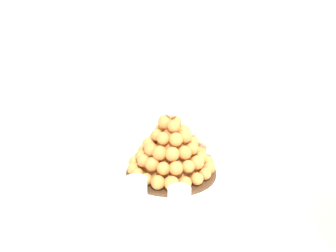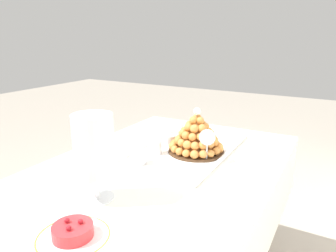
# 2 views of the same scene
# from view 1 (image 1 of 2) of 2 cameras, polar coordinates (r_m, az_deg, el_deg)

# --- Properties ---
(buffet_table) EXTENTS (1.39, 0.89, 0.75)m
(buffet_table) POSITION_cam_1_polar(r_m,az_deg,el_deg) (1.14, 8.31, -15.00)
(buffet_table) COLOR brown
(buffet_table) RESTS_ON ground_plane
(serving_tray) EXTENTS (0.65, 0.38, 0.02)m
(serving_tray) POSITION_cam_1_polar(r_m,az_deg,el_deg) (1.18, -1.44, -7.28)
(serving_tray) COLOR white
(serving_tray) RESTS_ON buffet_table
(croquembouche) EXTENTS (0.25, 0.25, 0.20)m
(croquembouche) POSITION_cam_1_polar(r_m,az_deg,el_deg) (1.18, 0.42, -3.05)
(croquembouche) COLOR #4C331E
(croquembouche) RESTS_ON serving_tray
(dessert_cup_left) EXTENTS (0.05, 0.05, 0.05)m
(dessert_cup_left) POSITION_cam_1_polar(r_m,az_deg,el_deg) (1.23, -13.44, -5.36)
(dessert_cup_left) COLOR silver
(dessert_cup_left) RESTS_ON serving_tray
(dessert_cup_mid_left) EXTENTS (0.06, 0.06, 0.05)m
(dessert_cup_mid_left) POSITION_cam_1_polar(r_m,az_deg,el_deg) (1.16, -9.23, -6.79)
(dessert_cup_mid_left) COLOR silver
(dessert_cup_mid_left) RESTS_ON serving_tray
(dessert_cup_centre) EXTENTS (0.06, 0.06, 0.05)m
(dessert_cup_centre) POSITION_cam_1_polar(r_m,az_deg,el_deg) (1.10, -4.21, -8.14)
(dessert_cup_centre) COLOR silver
(dessert_cup_centre) RESTS_ON serving_tray
(dessert_cup_mid_right) EXTENTS (0.06, 0.06, 0.06)m
(dessert_cup_mid_right) POSITION_cam_1_polar(r_m,az_deg,el_deg) (1.04, 1.48, -9.68)
(dessert_cup_mid_right) COLOR silver
(dessert_cup_mid_right) RESTS_ON serving_tray
(dessert_cup_right) EXTENTS (0.06, 0.06, 0.06)m
(dessert_cup_right) POSITION_cam_1_polar(r_m,az_deg,el_deg) (1.00, 7.98, -11.62)
(dessert_cup_right) COLOR silver
(dessert_cup_right) RESTS_ON serving_tray
(creme_brulee_ramekin) EXTENTS (0.09, 0.09, 0.02)m
(creme_brulee_ramekin) POSITION_cam_1_polar(r_m,az_deg,el_deg) (1.27, -9.47, -4.47)
(creme_brulee_ramekin) COLOR white
(creme_brulee_ramekin) RESTS_ON serving_tray
(wine_glass) EXTENTS (0.07, 0.07, 0.14)m
(wine_glass) POSITION_cam_1_polar(r_m,az_deg,el_deg) (1.21, 4.92, -1.53)
(wine_glass) COLOR silver
(wine_glass) RESTS_ON buffet_table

